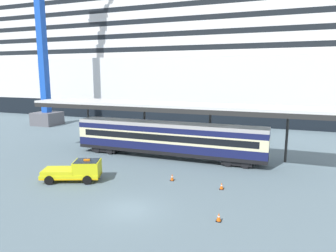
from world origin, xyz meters
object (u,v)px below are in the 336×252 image
at_px(traffic_cone_far, 172,177).
at_px(dockside_crane, 43,20).
at_px(traffic_cone_mid, 219,217).
at_px(cruise_ship, 219,53).
at_px(traffic_cone_near, 222,186).
at_px(train_carriage, 168,138).
at_px(service_truck, 77,170).

distance_m(traffic_cone_far, dockside_crane, 42.33).
bearing_deg(dockside_crane, traffic_cone_far, -32.55).
bearing_deg(traffic_cone_mid, cruise_ship, 101.49).
relative_size(traffic_cone_near, traffic_cone_far, 0.92).
xyz_separation_m(train_carriage, traffic_cone_near, (7.69, -7.56, -2.02)).
relative_size(cruise_ship, dockside_crane, 2.78).
distance_m(traffic_cone_mid, dockside_crane, 49.65).
bearing_deg(dockside_crane, cruise_ship, 41.04).
bearing_deg(traffic_cone_near, train_carriage, 135.50).
bearing_deg(service_truck, dockside_crane, 135.50).
relative_size(cruise_ship, train_carriage, 7.80).
xyz_separation_m(train_carriage, traffic_cone_far, (3.06, -7.04, -1.99)).
bearing_deg(traffic_cone_mid, traffic_cone_near, 98.71).
bearing_deg(traffic_cone_far, train_carriage, 113.49).
xyz_separation_m(cruise_ship, service_truck, (-3.39, -47.12, -13.27)).
height_order(traffic_cone_far, dockside_crane, dockside_crane).
bearing_deg(traffic_cone_far, dockside_crane, 147.45).
height_order(traffic_cone_mid, traffic_cone_far, traffic_cone_far).
relative_size(traffic_cone_near, traffic_cone_mid, 0.99).
relative_size(cruise_ship, service_truck, 31.12).
relative_size(service_truck, traffic_cone_near, 9.44).
xyz_separation_m(cruise_ship, traffic_cone_far, (4.72, -44.09, -13.95)).
height_order(traffic_cone_near, dockside_crane, dockside_crane).
bearing_deg(train_carriage, traffic_cone_far, -66.51).
bearing_deg(service_truck, cruise_ship, 85.88).
bearing_deg(cruise_ship, service_truck, -94.12).
bearing_deg(train_carriage, cruise_ship, 92.56).
bearing_deg(service_truck, traffic_cone_far, 20.49).
xyz_separation_m(traffic_cone_far, dockside_crane, (-31.95, 20.39, 18.85)).
bearing_deg(service_truck, traffic_cone_near, 11.17).
height_order(train_carriage, traffic_cone_near, train_carriage).
relative_size(train_carriage, traffic_cone_near, 37.65).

